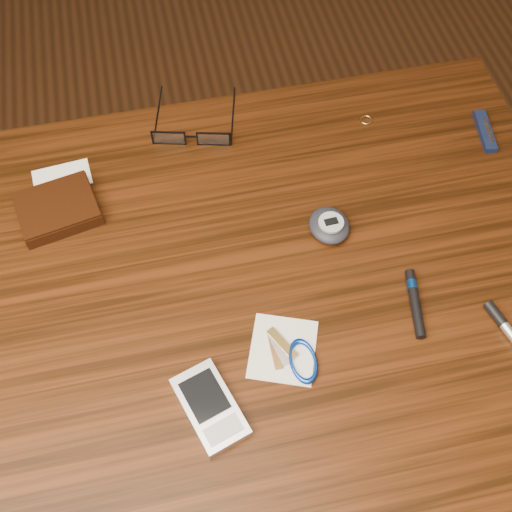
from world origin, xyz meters
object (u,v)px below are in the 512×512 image
at_px(wallet_and_card, 58,208).
at_px(notepad_keys, 293,355).
at_px(desk, 226,327).
at_px(pda_phone, 210,407).
at_px(pedometer, 329,225).
at_px(pocket_knife, 485,131).
at_px(eyeglasses, 192,135).

bearing_deg(wallet_and_card, notepad_keys, -46.23).
relative_size(desk, pda_phone, 8.75).
xyz_separation_m(wallet_and_card, notepad_keys, (0.27, -0.28, -0.01)).
bearing_deg(notepad_keys, pedometer, 61.53).
height_order(desk, pocket_knife, pocket_knife).
distance_m(wallet_and_card, pedometer, 0.38).
bearing_deg(pedometer, notepad_keys, -118.47).
relative_size(notepad_keys, pocket_knife, 1.34).
height_order(desk, wallet_and_card, wallet_and_card).
distance_m(eyeglasses, pocket_knife, 0.44).
relative_size(wallet_and_card, notepad_keys, 1.33).
height_order(wallet_and_card, pda_phone, wallet_and_card).
height_order(pda_phone, notepad_keys, pda_phone).
height_order(eyeglasses, pocket_knife, eyeglasses).
bearing_deg(wallet_and_card, pedometer, -16.63).
bearing_deg(pedometer, wallet_and_card, 163.37).
relative_size(desk, pedometer, 15.31).
height_order(notepad_keys, pocket_knife, pocket_knife).
relative_size(wallet_and_card, eyeglasses, 0.99).
bearing_deg(notepad_keys, desk, 122.78).
xyz_separation_m(desk, pda_phone, (-0.04, -0.15, 0.11)).
xyz_separation_m(desk, pocket_knife, (0.44, 0.19, 0.11)).
relative_size(wallet_and_card, pedometer, 2.24).
bearing_deg(desk, notepad_keys, -57.22).
distance_m(desk, wallet_and_card, 0.29).
xyz_separation_m(wallet_and_card, pedometer, (0.36, -0.11, -0.00)).
bearing_deg(desk, pda_phone, -106.10).
relative_size(pda_phone, notepad_keys, 1.04).
relative_size(eyeglasses, pocket_knife, 1.80).
bearing_deg(pda_phone, wallet_and_card, 115.92).
relative_size(eyeglasses, pda_phone, 1.29).
xyz_separation_m(desk, eyeglasses, (0.00, 0.27, 0.11)).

